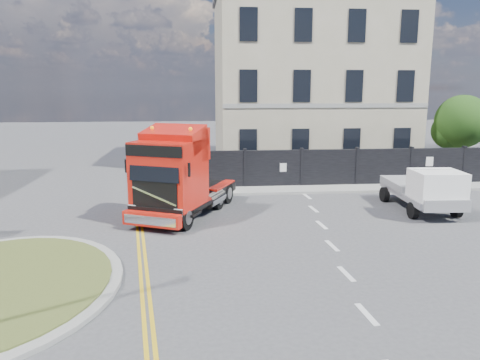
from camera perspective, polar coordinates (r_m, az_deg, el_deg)
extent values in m
plane|color=#424244|center=(15.92, 0.40, -7.88)|extent=(120.00, 120.00, 0.00)
cube|color=black|center=(25.47, 11.88, 1.44)|extent=(18.00, 0.25, 2.00)
cube|color=#B8AC92|center=(32.36, 8.23, 11.59)|extent=(12.00, 10.00, 11.00)
cylinder|color=#382619|center=(31.63, 25.15, 2.85)|extent=(0.24, 0.24, 2.40)
sphere|color=#183811|center=(31.44, 25.45, 6.45)|extent=(3.20, 3.20, 3.20)
sphere|color=#183811|center=(31.57, 24.21, 5.47)|extent=(2.20, 2.20, 2.20)
cube|color=gray|center=(24.81, 12.40, -1.05)|extent=(20.00, 1.60, 0.12)
cube|color=black|center=(19.89, -6.35, -2.01)|extent=(4.42, 6.16, 0.41)
cube|color=red|center=(18.24, -8.59, 0.83)|extent=(3.06, 3.11, 2.56)
cube|color=red|center=(18.93, -7.34, 4.45)|extent=(2.42, 1.70, 1.28)
cube|color=black|center=(17.17, -10.44, 1.36)|extent=(1.85, 0.88, 0.96)
cube|color=red|center=(17.32, -10.70, -4.76)|extent=(2.21, 1.24, 0.50)
cylinder|color=black|center=(18.42, -12.24, -3.94)|extent=(0.66, 0.99, 0.95)
cylinder|color=gray|center=(18.42, -12.24, -3.94)|extent=(0.52, 0.61, 0.52)
cylinder|color=black|center=(17.50, -6.69, -4.56)|extent=(0.66, 0.99, 0.95)
cylinder|color=gray|center=(17.50, -6.69, -4.56)|extent=(0.52, 0.61, 0.52)
cylinder|color=black|center=(21.17, -7.69, -1.83)|extent=(0.66, 0.99, 0.95)
cylinder|color=gray|center=(21.17, -7.69, -1.83)|extent=(0.52, 0.61, 0.52)
cylinder|color=black|center=(20.37, -2.73, -2.25)|extent=(0.66, 0.99, 0.95)
cylinder|color=gray|center=(20.37, -2.73, -2.25)|extent=(0.52, 0.61, 0.52)
cylinder|color=black|center=(22.12, -6.42, -1.23)|extent=(0.66, 0.99, 0.95)
cylinder|color=gray|center=(22.12, -6.42, -1.23)|extent=(0.52, 0.61, 0.52)
cylinder|color=black|center=(21.36, -1.64, -1.61)|extent=(0.66, 0.99, 0.95)
cylinder|color=gray|center=(21.36, -1.64, -1.61)|extent=(0.52, 0.61, 0.52)
cube|color=gray|center=(21.73, 20.94, -1.58)|extent=(2.11, 4.75, 0.24)
cube|color=white|center=(20.34, 22.86, -0.74)|extent=(1.94, 1.85, 1.26)
cylinder|color=black|center=(20.14, 20.33, -3.50)|extent=(0.24, 0.68, 0.68)
cylinder|color=black|center=(21.00, 24.88, -3.27)|extent=(0.24, 0.68, 0.68)
cylinder|color=black|center=(22.71, 17.20, -1.69)|extent=(0.24, 0.68, 0.68)
cylinder|color=black|center=(23.48, 21.35, -1.55)|extent=(0.24, 0.68, 0.68)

